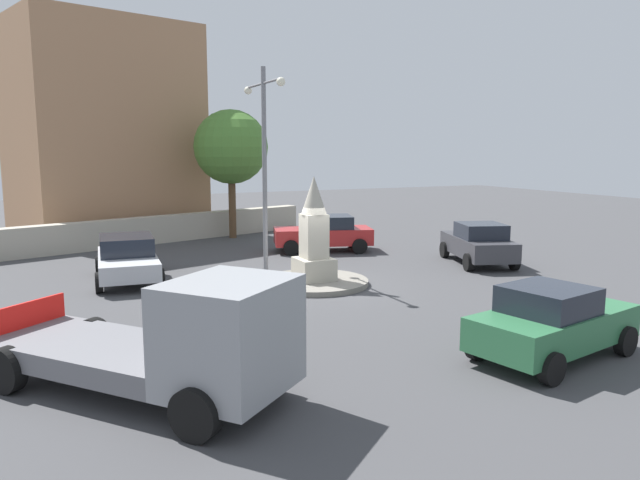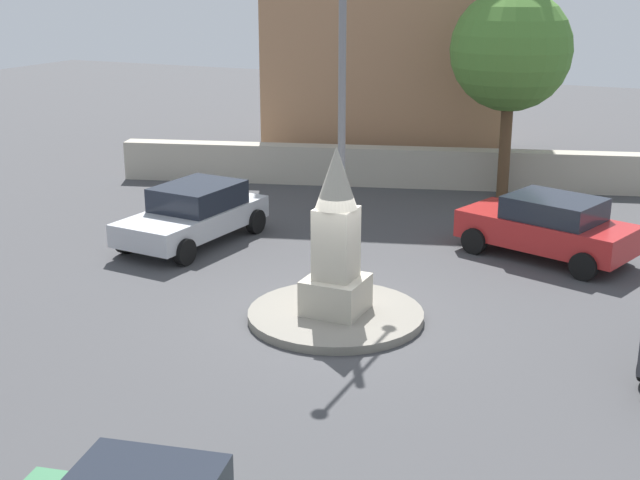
# 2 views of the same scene
# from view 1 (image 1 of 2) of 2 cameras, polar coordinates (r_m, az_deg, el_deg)

# --- Properties ---
(ground_plane) EXTENTS (80.00, 80.00, 0.00)m
(ground_plane) POSITION_cam_1_polar(r_m,az_deg,el_deg) (19.43, -0.57, -4.25)
(ground_plane) COLOR #424244
(traffic_island) EXTENTS (3.49, 3.49, 0.17)m
(traffic_island) POSITION_cam_1_polar(r_m,az_deg,el_deg) (19.41, -0.57, -4.00)
(traffic_island) COLOR gray
(traffic_island) RESTS_ON ground
(monument) EXTENTS (1.13, 1.13, 3.32)m
(monument) POSITION_cam_1_polar(r_m,az_deg,el_deg) (19.13, -0.57, 0.48)
(monument) COLOR #B2AA99
(monument) RESTS_ON traffic_island
(streetlamp) EXTENTS (3.44, 0.28, 7.02)m
(streetlamp) POSITION_cam_1_polar(r_m,az_deg,el_deg) (20.65, -5.29, 8.44)
(streetlamp) COLOR slate
(streetlamp) RESTS_ON ground
(car_silver_parked_left) EXTENTS (4.41, 2.34, 1.47)m
(car_silver_parked_left) POSITION_cam_1_polar(r_m,az_deg,el_deg) (20.91, -17.76, -1.61)
(car_silver_parked_left) COLOR #B7BABF
(car_silver_parked_left) RESTS_ON ground
(car_dark_grey_passing) EXTENTS (4.20, 2.90, 1.57)m
(car_dark_grey_passing) POSITION_cam_1_polar(r_m,az_deg,el_deg) (23.56, 14.76, -0.30)
(car_dark_grey_passing) COLOR #38383D
(car_dark_grey_passing) RESTS_ON ground
(car_red_far_side) EXTENTS (2.93, 4.41, 1.52)m
(car_red_far_side) POSITION_cam_1_polar(r_m,az_deg,el_deg) (25.60, 0.35, 0.69)
(car_red_far_side) COLOR #B22323
(car_red_far_side) RESTS_ON ground
(car_green_parked_right) EXTENTS (2.53, 4.14, 1.55)m
(car_green_parked_right) POSITION_cam_1_polar(r_m,az_deg,el_deg) (13.49, 21.12, -7.25)
(car_green_parked_right) COLOR #2D6B42
(car_green_parked_right) RESTS_ON ground
(truck_grey_near_island) EXTENTS (5.79, 5.25, 2.25)m
(truck_grey_near_island) POSITION_cam_1_polar(r_m,az_deg,el_deg) (10.71, -13.31, -9.50)
(truck_grey_near_island) COLOR gray
(truck_grey_near_island) RESTS_ON ground
(stone_boundary_wall) EXTENTS (5.47, 16.31, 1.24)m
(stone_boundary_wall) POSITION_cam_1_polar(r_m,az_deg,el_deg) (28.77, -15.74, 0.90)
(stone_boundary_wall) COLOR #B2AA99
(stone_boundary_wall) RESTS_ON ground
(corner_building) EXTENTS (8.19, 9.74, 10.47)m
(corner_building) POSITION_cam_1_polar(r_m,az_deg,el_deg) (32.67, -19.64, 9.74)
(corner_building) COLOR #A87A56
(corner_building) RESTS_ON ground
(tree_near_wall) EXTENTS (3.56, 3.56, 6.19)m
(tree_near_wall) POSITION_cam_1_polar(r_m,az_deg,el_deg) (29.57, -8.41, 8.66)
(tree_near_wall) COLOR brown
(tree_near_wall) RESTS_ON ground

